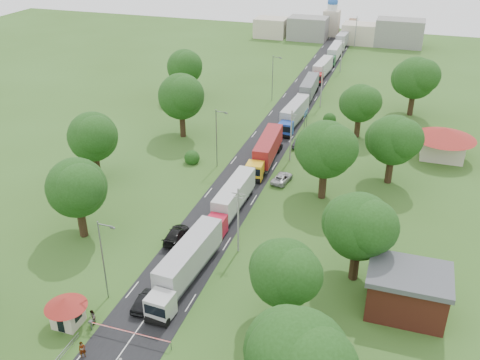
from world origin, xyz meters
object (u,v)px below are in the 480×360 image
at_px(car_lane_front, 144,301).
at_px(car_lane_mid, 171,264).
at_px(boom_barrier, 118,330).
at_px(guard_booth, 66,308).
at_px(pedestrian_near, 82,350).
at_px(info_sign, 306,116).
at_px(truck_0, 186,264).

bearing_deg(car_lane_front, car_lane_mid, -92.54).
relative_size(boom_barrier, car_lane_mid, 2.13).
distance_m(guard_booth, car_lane_front, 8.09).
xyz_separation_m(guard_booth, car_lane_mid, (6.17, 12.00, -1.45)).
xyz_separation_m(car_lane_front, pedestrian_near, (-2.23, -8.50, 0.18)).
distance_m(boom_barrier, info_sign, 60.39).
xyz_separation_m(truck_0, car_lane_mid, (-2.63, 1.46, -1.60)).
relative_size(truck_0, car_lane_mid, 3.65).
relative_size(info_sign, pedestrian_near, 2.22).
bearing_deg(car_lane_front, guard_booth, 36.13).
xyz_separation_m(guard_booth, truck_0, (8.81, 10.54, 0.15)).
relative_size(info_sign, car_lane_mid, 0.95).
bearing_deg(pedestrian_near, truck_0, 28.58).
xyz_separation_m(car_lane_front, car_lane_mid, (-0.03, 7.00, -0.03)).
height_order(guard_booth, info_sign, info_sign).
relative_size(car_lane_front, pedestrian_near, 2.37).
xyz_separation_m(guard_booth, pedestrian_near, (3.97, -3.50, -1.24)).
xyz_separation_m(guard_booth, info_sign, (12.40, 60.00, 0.84)).
bearing_deg(info_sign, guard_booth, -101.68).
bearing_deg(car_lane_front, truck_0, -117.98).
xyz_separation_m(info_sign, pedestrian_near, (-8.43, -63.50, -2.08)).
xyz_separation_m(boom_barrier, info_sign, (6.56, 60.00, 2.11)).
bearing_deg(pedestrian_near, car_lane_mid, 39.51).
height_order(boom_barrier, info_sign, info_sign).
height_order(guard_booth, truck_0, truck_0).
bearing_deg(guard_booth, pedestrian_near, -41.41).
bearing_deg(truck_0, guard_booth, -129.89).
distance_m(boom_barrier, car_lane_front, 5.01).
height_order(info_sign, pedestrian_near, info_sign).
height_order(car_lane_front, car_lane_mid, car_lane_front).
height_order(boom_barrier, guard_booth, guard_booth).
height_order(guard_booth, car_lane_mid, guard_booth).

